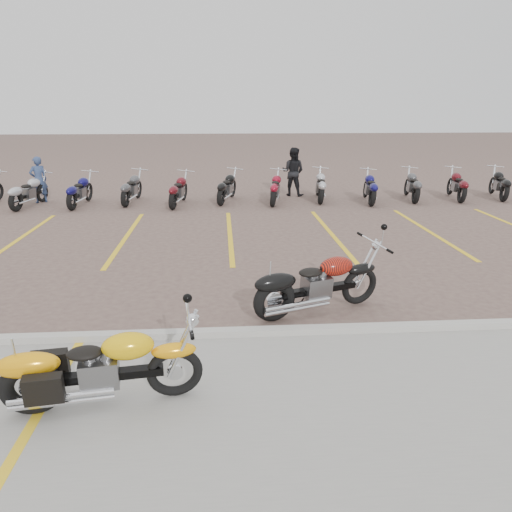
{
  "coord_description": "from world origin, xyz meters",
  "views": [
    {
      "loc": [
        -0.22,
        -8.76,
        3.33
      ],
      "look_at": [
        0.38,
        -0.37,
        0.75
      ],
      "focal_mm": 35.0,
      "sensor_mm": 36.0,
      "label": 1
    }
  ],
  "objects_px": {
    "yellow_cruiser": "(99,370)",
    "person_b": "(293,172)",
    "flame_cruiser": "(314,286)",
    "person_a": "(39,180)"
  },
  "relations": [
    {
      "from": "yellow_cruiser",
      "to": "person_a",
      "type": "relative_size",
      "value": 1.4
    },
    {
      "from": "person_b",
      "to": "yellow_cruiser",
      "type": "bearing_deg",
      "value": 98.03
    },
    {
      "from": "yellow_cruiser",
      "to": "person_a",
      "type": "xyz_separation_m",
      "value": [
        -4.88,
        12.65,
        0.34
      ]
    },
    {
      "from": "flame_cruiser",
      "to": "yellow_cruiser",
      "type": "bearing_deg",
      "value": -160.11
    },
    {
      "from": "yellow_cruiser",
      "to": "person_b",
      "type": "bearing_deg",
      "value": 64.76
    },
    {
      "from": "flame_cruiser",
      "to": "person_b",
      "type": "xyz_separation_m",
      "value": [
        1.2,
        10.93,
        0.42
      ]
    },
    {
      "from": "yellow_cruiser",
      "to": "flame_cruiser",
      "type": "height_order",
      "value": "flame_cruiser"
    },
    {
      "from": "person_a",
      "to": "yellow_cruiser",
      "type": "bearing_deg",
      "value": 75.23
    },
    {
      "from": "person_b",
      "to": "person_a",
      "type": "bearing_deg",
      "value": 29.66
    },
    {
      "from": "yellow_cruiser",
      "to": "person_b",
      "type": "xyz_separation_m",
      "value": [
        4.11,
        13.37,
        0.43
      ]
    }
  ]
}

